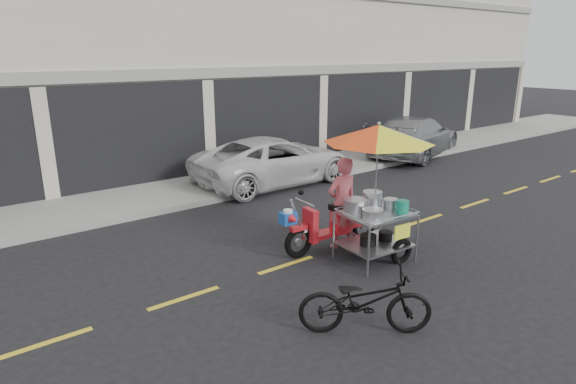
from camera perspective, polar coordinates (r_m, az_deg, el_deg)
ground at (r=10.02m, az=8.98°, el=-5.62°), size 90.00×90.00×0.00m
sidewalk at (r=14.14m, az=-7.21°, el=1.33°), size 45.00×3.00×0.15m
shophouse_block at (r=19.49m, az=-8.11°, el=17.77°), size 36.00×8.11×10.40m
centerline at (r=10.02m, az=8.98°, el=-5.60°), size 42.00×0.10×0.01m
white_pickup at (r=13.94m, az=-1.61°, el=3.78°), size 4.90×2.30×1.35m
silver_pickup at (r=18.26m, az=14.73°, el=6.45°), size 5.44×3.54×1.47m
near_bicycle at (r=6.74m, az=9.14°, el=-12.64°), size 1.82×1.60×0.95m
food_vendor_rig at (r=8.85m, az=8.93°, el=2.31°), size 2.53×2.17×2.55m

